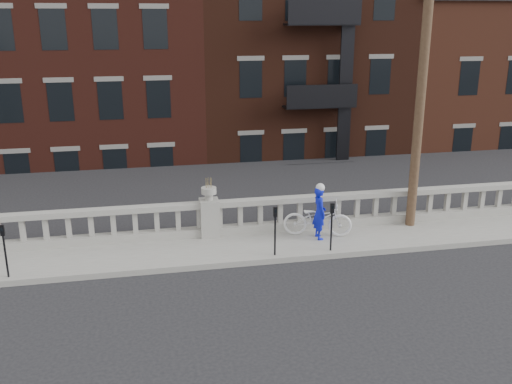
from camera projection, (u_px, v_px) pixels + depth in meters
ground at (231, 303)px, 13.18m from camera, size 120.00×120.00×0.00m
sidewalk at (214, 250)px, 15.97m from camera, size 32.00×2.20×0.15m
balustrade at (210, 220)px, 16.69m from camera, size 28.00×0.34×1.03m
planter_pedestal at (209, 213)px, 16.63m from camera, size 0.55×0.55×1.76m
lower_level at (179, 81)px, 34.08m from camera, size 80.00×44.00×20.80m
utility_pole at (424, 57)px, 16.19m from camera, size 1.60×0.28×10.00m
parking_meter_b at (4, 245)px, 13.89m from camera, size 0.10×0.09×1.36m
parking_meter_c at (275, 226)px, 15.19m from camera, size 0.10×0.09×1.36m
parking_meter_d at (332, 222)px, 15.50m from camera, size 0.10×0.09×1.36m
bicycle at (318, 218)px, 16.67m from camera, size 2.11×1.25×1.05m
cyclist at (319, 213)px, 16.39m from camera, size 0.39×0.58×1.55m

